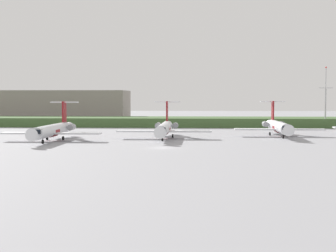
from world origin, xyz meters
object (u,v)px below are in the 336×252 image
Objects in this scene: regional_jet_third at (165,128)px; regional_jet_fourth at (278,126)px; regional_jet_second at (53,130)px; antenna_mast at (325,102)px.

regional_jet_third and regional_jet_fourth have the same top height.
antenna_mast is at bearing 35.86° from regional_jet_second.
antenna_mast is (74.87, 54.11, 5.80)m from regional_jet_second.
regional_jet_third is 1.00× the size of regional_jet_fourth.
regional_jet_second and regional_jet_third have the same top height.
regional_jet_third is at bearing 18.63° from regional_jet_second.
antenna_mast reaches higher than regional_jet_second.
regional_jet_second is at bearing -161.37° from regional_jet_third.
regional_jet_third is 67.59m from antenna_mast.
regional_jet_second is 92.56m from antenna_mast.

